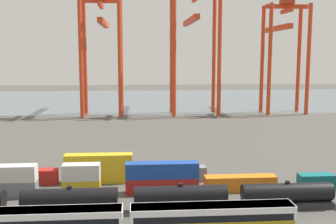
# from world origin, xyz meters

# --- Properties ---
(ground_plane) EXTENTS (420.00, 420.00, 0.00)m
(ground_plane) POSITION_xyz_m (0.00, 40.00, 0.00)
(ground_plane) COLOR #4C4944
(harbour_water) EXTENTS (400.00, 110.00, 0.01)m
(harbour_water) POSITION_xyz_m (0.00, 142.10, 0.00)
(harbour_water) COLOR slate
(harbour_water) RESTS_ON ground_plane
(passenger_train) EXTENTS (42.87, 3.14, 3.90)m
(passenger_train) POSITION_xyz_m (-5.60, -19.66, 2.14)
(passenger_train) COLOR silver
(passenger_train) RESTS_ON ground_plane
(freight_tank_row) EXTENTS (77.79, 2.73, 4.19)m
(freight_tank_row) POSITION_xyz_m (2.10, -11.56, 1.95)
(freight_tank_row) COLOR #232326
(freight_tank_row) RESTS_ON ground_plane
(shipping_container_4) EXTENTS (6.04, 2.44, 2.60)m
(shipping_container_4) POSITION_xyz_m (-13.37, -3.34, 1.30)
(shipping_container_4) COLOR gold
(shipping_container_4) RESTS_ON ground_plane
(shipping_container_5) EXTENTS (6.04, 2.44, 2.60)m
(shipping_container_5) POSITION_xyz_m (-13.37, -3.34, 3.90)
(shipping_container_5) COLOR silver
(shipping_container_5) RESTS_ON shipping_container_4
(shipping_container_6) EXTENTS (12.10, 2.44, 2.60)m
(shipping_container_6) POSITION_xyz_m (-0.13, -3.34, 1.30)
(shipping_container_6) COLOR #AD211C
(shipping_container_6) RESTS_ON ground_plane
(shipping_container_7) EXTENTS (12.10, 2.44, 2.60)m
(shipping_container_7) POSITION_xyz_m (-0.13, -3.34, 3.90)
(shipping_container_7) COLOR #1C4299
(shipping_container_7) RESTS_ON shipping_container_6
(shipping_container_8) EXTENTS (12.10, 2.44, 2.60)m
(shipping_container_8) POSITION_xyz_m (13.12, -3.34, 1.30)
(shipping_container_8) COLOR orange
(shipping_container_8) RESTS_ON ground_plane
(shipping_container_9) EXTENTS (6.04, 2.44, 2.60)m
(shipping_container_9) POSITION_xyz_m (26.36, -3.34, 1.30)
(shipping_container_9) COLOR #146066
(shipping_container_9) RESTS_ON ground_plane
(shipping_container_13) EXTENTS (12.10, 2.44, 2.60)m
(shipping_container_13) POSITION_xyz_m (-24.57, 3.16, 1.30)
(shipping_container_13) COLOR #AD211C
(shipping_container_13) RESTS_ON ground_plane
(shipping_container_14) EXTENTS (12.10, 2.44, 2.60)m
(shipping_container_14) POSITION_xyz_m (-11.16, 3.16, 1.30)
(shipping_container_14) COLOR gold
(shipping_container_14) RESTS_ON ground_plane
(shipping_container_15) EXTENTS (12.10, 2.44, 2.60)m
(shipping_container_15) POSITION_xyz_m (-11.16, 3.16, 3.90)
(shipping_container_15) COLOR gold
(shipping_container_15) RESTS_ON shipping_container_14
(shipping_container_16) EXTENTS (12.10, 2.44, 2.60)m
(shipping_container_16) POSITION_xyz_m (2.25, 3.16, 1.30)
(shipping_container_16) COLOR slate
(shipping_container_16) RESTS_ON ground_plane
(gantry_crane_west) EXTENTS (15.70, 34.77, 46.88)m
(gantry_crane_west) POSITION_xyz_m (-17.51, 90.57, 28.67)
(gantry_crane_west) COLOR red
(gantry_crane_west) RESTS_ON ground_plane
(gantry_crane_central) EXTENTS (18.56, 39.84, 49.70)m
(gantry_crane_central) POSITION_xyz_m (18.03, 91.28, 30.41)
(gantry_crane_central) COLOR red
(gantry_crane_central) RESTS_ON ground_plane
(gantry_crane_east) EXTENTS (16.68, 33.28, 45.41)m
(gantry_crane_east) POSITION_xyz_m (53.58, 90.56, 27.66)
(gantry_crane_east) COLOR red
(gantry_crane_east) RESTS_ON ground_plane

